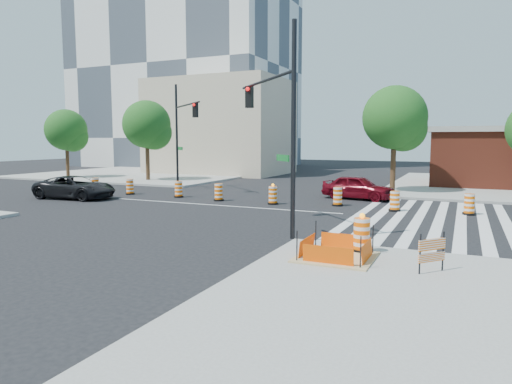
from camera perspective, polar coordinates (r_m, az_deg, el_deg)
ground at (r=25.39m, az=-4.72°, el=-1.68°), size 120.00×120.00×0.00m
sidewalk_nw at (r=50.24m, az=-12.62°, el=2.31°), size 22.00×22.00×0.15m
crosswalk_east at (r=22.24m, az=20.76°, el=-3.23°), size 6.75×13.50×0.01m
lane_centerline at (r=25.39m, az=-4.72°, el=-1.67°), size 14.00×0.12×0.01m
excavation_pit at (r=13.75m, az=9.96°, el=-7.82°), size 2.20×2.20×0.90m
tower_nw at (r=69.29m, az=-8.76°, el=22.25°), size 28.00×18.00×45.00m
beige_midrise at (r=50.21m, az=-4.44°, el=8.07°), size 14.00×10.00×10.00m
red_coupe at (r=28.56m, az=12.63°, el=0.59°), size 4.59×2.50×1.48m
dark_suv at (r=30.29m, az=-21.67°, el=0.55°), size 5.26×2.79×1.41m
signal_pole_se at (r=17.30m, az=2.58°, el=9.79°), size 4.01×4.16×7.47m
signal_pole_nw at (r=33.55m, az=-9.20°, el=8.22°), size 4.42×3.86×7.58m
pit_drum at (r=14.48m, az=13.07°, el=-5.39°), size 0.62×0.62×1.23m
barricade at (r=12.85m, az=21.12°, el=-6.84°), size 0.62×0.71×1.06m
tree_north_a at (r=46.01m, az=-22.58°, el=6.90°), size 3.79×3.79×6.44m
tree_north_b at (r=40.97m, az=-13.41°, el=7.88°), size 4.14×4.14×7.03m
tree_north_c at (r=32.23m, az=17.03°, el=8.44°), size 4.25×4.25×7.23m
median_drum_0 at (r=33.20m, az=-19.44°, el=0.73°), size 0.60×0.60×1.02m
median_drum_1 at (r=31.50m, az=-15.48°, el=0.57°), size 0.60×0.60×1.02m
median_drum_2 at (r=29.23m, az=-9.65°, el=0.27°), size 0.60×0.60×1.02m
median_drum_3 at (r=27.23m, az=-4.69°, el=-0.11°), size 0.60×0.60×1.02m
median_drum_4 at (r=25.68m, az=2.12°, el=-0.47°), size 0.60×0.60×1.18m
median_drum_5 at (r=25.46m, az=10.17°, el=-0.64°), size 0.60×0.60×1.02m
median_drum_6 at (r=24.22m, az=16.95°, el=-1.19°), size 0.60×0.60×1.02m
median_drum_7 at (r=24.32m, az=25.10°, el=-1.49°), size 0.60×0.60×1.02m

